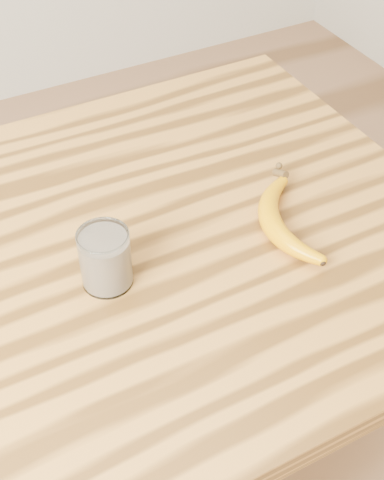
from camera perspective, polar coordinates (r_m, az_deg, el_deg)
name	(u,v)px	position (r m, az deg, el deg)	size (l,w,h in m)	color
table	(73,327)	(1.07, -10.16, -7.28)	(1.20, 0.80, 0.90)	#A86E2C
smoothie_glass	(105,259)	(0.92, -7.40, -1.63)	(0.07, 0.07, 0.09)	white
banana	(271,222)	(1.01, 6.72, 1.50)	(0.10, 0.27, 0.03)	#D78B00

